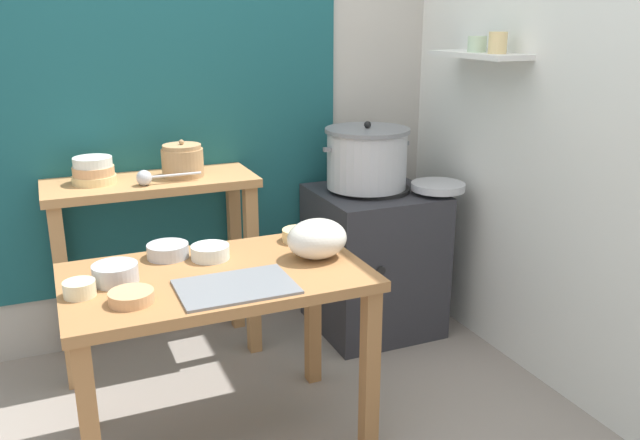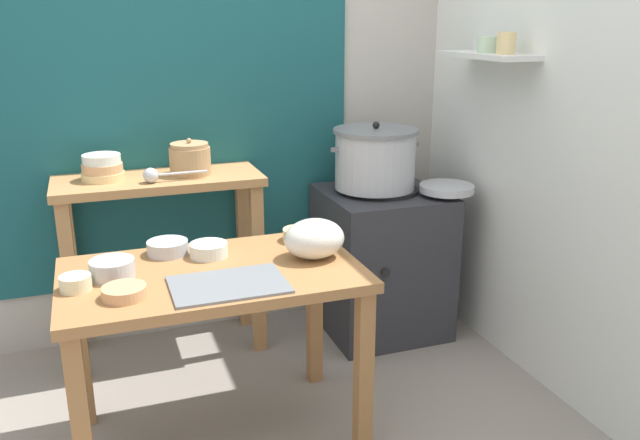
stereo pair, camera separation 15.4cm
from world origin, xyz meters
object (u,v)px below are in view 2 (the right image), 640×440
back_shelf_table (162,222)px  steamer_pot (375,158)px  bowl_stack_enamel (102,168)px  ladle (153,175)px  plastic_bag (314,239)px  prep_table (214,297)px  prep_bowl_0 (124,292)px  prep_bowl_4 (75,282)px  wide_pan (447,188)px  prep_bowl_2 (112,268)px  stove_block (381,261)px  serving_tray (228,285)px  prep_bowl_5 (209,249)px  prep_bowl_3 (299,234)px  clay_pot (190,159)px  prep_bowl_1 (168,247)px

back_shelf_table → steamer_pot: bearing=-5.9°
bowl_stack_enamel → ladle: bearing=-32.2°
plastic_bag → steamer_pot: bearing=50.8°
prep_table → prep_bowl_0: (-0.32, -0.15, 0.13)m
prep_bowl_4 → back_shelf_table: bearing=65.5°
ladle → prep_bowl_0: bearing=-103.2°
wide_pan → prep_bowl_0: wide_pan is taller
prep_bowl_2 → prep_bowl_4: prep_bowl_2 is taller
steamer_pot → ladle: size_ratio=1.64×
bowl_stack_enamel → ladle: bowl_stack_enamel is taller
stove_block → plastic_bag: bearing=-131.9°
serving_tray → prep_bowl_4: size_ratio=3.74×
prep_bowl_0 → wide_pan: bearing=22.2°
back_shelf_table → wide_pan: 1.41m
wide_pan → prep_bowl_2: wide_pan is taller
ladle → prep_bowl_5: bearing=-75.7°
prep_bowl_3 → serving_tray: bearing=-135.2°
clay_pot → stove_block: bearing=-7.8°
clay_pot → prep_bowl_0: size_ratio=1.31×
stove_block → prep_bowl_4: size_ratio=7.29×
prep_bowl_1 → prep_bowl_5: (0.15, -0.08, 0.00)m
prep_bowl_1 → prep_bowl_2: prep_bowl_2 is taller
stove_block → prep_bowl_1: bearing=-158.6°
wide_pan → prep_bowl_4: size_ratio=2.55×
back_shelf_table → prep_bowl_5: size_ratio=6.49×
prep_bowl_2 → plastic_bag: bearing=-3.8°
plastic_bag → prep_bowl_1: (-0.53, 0.23, -0.05)m
steamer_pot → prep_bowl_3: size_ratio=3.43×
wide_pan → prep_table: bearing=-158.5°
prep_table → serving_tray: serving_tray is taller
steamer_pot → ladle: 1.10m
plastic_bag → prep_bowl_5: size_ratio=1.61×
steamer_pot → serving_tray: 1.30m
wide_pan → prep_bowl_2: bearing=-164.3°
prep_table → prep_bowl_1: prep_bowl_1 is taller
steamer_pot → prep_bowl_4: (-1.45, -0.73, -0.18)m
prep_bowl_4 → prep_bowl_5: 0.52m
ladle → prep_bowl_0: 0.89m
prep_table → plastic_bag: size_ratio=4.62×
wide_pan → prep_bowl_2: (-1.63, -0.46, -0.04)m
steamer_pot → prep_bowl_1: 1.22m
stove_block → prep_bowl_4: stove_block is taller
steamer_pot → prep_bowl_1: steamer_pot is taller
clay_pot → prep_bowl_2: (-0.41, -0.76, -0.22)m
wide_pan → prep_bowl_3: size_ratio=1.96×
prep_bowl_5 → prep_bowl_2: bearing=-164.4°
prep_table → back_shelf_table: 0.82m
ladle → prep_table: bearing=-79.9°
prep_table → prep_bowl_0: prep_bowl_0 is taller
prep_bowl_1 → prep_bowl_5: bearing=-28.7°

